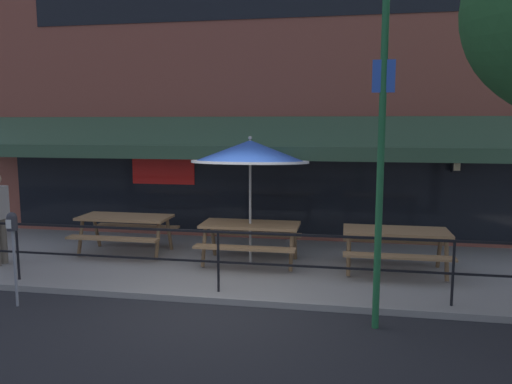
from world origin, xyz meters
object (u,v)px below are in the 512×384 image
Objects in this scene: picnic_table_centre at (250,232)px; parking_meter_near at (13,231)px; picnic_table_right at (396,239)px; patio_umbrella_centre at (250,152)px; picnic_table_left at (125,224)px; street_sign_pole at (381,152)px.

parking_meter_near is (-3.06, -2.50, 0.44)m from picnic_table_centre.
patio_umbrella_centre reaches higher than picnic_table_right.
street_sign_pole reaches higher than picnic_table_left.
picnic_table_left is at bearing 173.95° from picnic_table_centre.
picnic_table_right is at bearing -4.11° from picnic_table_left.
picnic_table_left is 1.00× the size of picnic_table_centre.
street_sign_pole reaches higher than picnic_table_centre.
parking_meter_near is at bearing -178.59° from street_sign_pole.
picnic_table_centre is at bearing 90.00° from patio_umbrella_centre.
picnic_table_right is 1.27× the size of parking_meter_near.
parking_meter_near is (-3.06, -2.50, -1.03)m from patio_umbrella_centre.
picnic_table_right is 2.99m from patio_umbrella_centre.
patio_umbrella_centre reaches higher than parking_meter_near.
picnic_table_centre is at bearing 132.12° from street_sign_pole.
picnic_table_centre is 0.76× the size of patio_umbrella_centre.
picnic_table_right is (5.20, -0.37, 0.00)m from picnic_table_left.
picnic_table_left is 2.61m from picnic_table_centre.
patio_umbrella_centre is (-0.00, -0.01, 1.47)m from picnic_table_centre.
picnic_table_left is 5.68m from street_sign_pole.
street_sign_pole is at bearing -29.17° from picnic_table_left.
picnic_table_centre is at bearing -6.05° from picnic_table_left.
picnic_table_left is 3.00m from patio_umbrella_centre.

